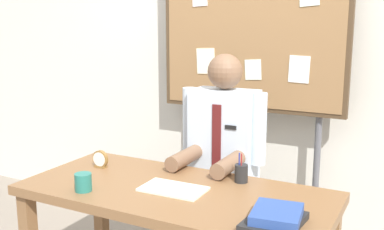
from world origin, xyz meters
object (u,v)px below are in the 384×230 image
at_px(person, 223,173).
at_px(pen_holder, 241,173).
at_px(coffee_mug, 83,182).
at_px(bulletin_board, 251,35).
at_px(open_notebook, 174,189).
at_px(desk_clock, 100,160).
at_px(book_stack, 275,218).
at_px(desk, 175,207).

height_order(person, pen_holder, person).
relative_size(person, pen_holder, 8.68).
relative_size(person, coffee_mug, 15.38).
bearing_deg(bulletin_board, open_notebook, -89.87).
bearing_deg(desk_clock, book_stack, -13.97).
relative_size(bulletin_board, open_notebook, 6.38).
bearing_deg(open_notebook, person, 90.22).
height_order(bulletin_board, book_stack, bulletin_board).
xyz_separation_m(person, bulletin_board, (0.00, 0.44, 0.84)).
relative_size(open_notebook, coffee_mug, 3.59).
relative_size(bulletin_board, desk_clock, 20.41).
bearing_deg(desk, book_stack, -17.19).
bearing_deg(pen_holder, person, 126.42).
bearing_deg(person, desk_clock, -138.50).
bearing_deg(desk, pen_holder, 44.28).
distance_m(open_notebook, coffee_mug, 0.45).
bearing_deg(bulletin_board, desk_clock, -120.89).
xyz_separation_m(open_notebook, desk_clock, (-0.56, 0.12, 0.04)).
distance_m(desk_clock, coffee_mug, 0.38).
xyz_separation_m(book_stack, desk_clock, (-1.14, 0.28, 0.01)).
distance_m(person, coffee_mug, 0.94).
relative_size(open_notebook, desk_clock, 3.20).
distance_m(bulletin_board, desk_clock, 1.30).
bearing_deg(book_stack, coffee_mug, -176.64).
bearing_deg(coffee_mug, open_notebook, 28.68).
relative_size(person, desk_clock, 13.69).
bearing_deg(pen_holder, coffee_mug, -143.16).
height_order(desk, coffee_mug, coffee_mug).
bearing_deg(desk, coffee_mug, -148.98).
bearing_deg(desk_clock, pen_holder, 10.18).
distance_m(desk, book_stack, 0.62).
distance_m(desk, desk_clock, 0.59).
xyz_separation_m(open_notebook, coffee_mug, (-0.40, -0.22, 0.04)).
height_order(book_stack, coffee_mug, coffee_mug).
xyz_separation_m(person, book_stack, (0.58, -0.78, 0.13)).
xyz_separation_m(bulletin_board, coffee_mug, (-0.39, -1.28, -0.70)).
distance_m(desk, open_notebook, 0.10).
bearing_deg(coffee_mug, person, 64.80).
distance_m(person, open_notebook, 0.63).
height_order(person, open_notebook, person).
height_order(desk, desk_clock, desk_clock).
distance_m(book_stack, open_notebook, 0.60).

